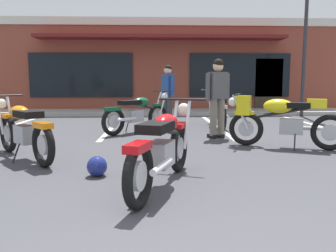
% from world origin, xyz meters
% --- Properties ---
extents(ground_plane, '(80.00, 80.00, 0.00)m').
position_xyz_m(ground_plane, '(0.00, 3.73, 0.00)').
color(ground_plane, '#3D3D42').
extents(sidewalk_kerb, '(22.00, 1.80, 0.14)m').
position_xyz_m(sidewalk_kerb, '(0.00, 11.52, 0.07)').
color(sidewalk_kerb, '#A8A59E').
rests_on(sidewalk_kerb, ground_plane).
extents(brick_storefront_building, '(15.55, 6.48, 3.65)m').
position_xyz_m(brick_storefront_building, '(0.00, 15.16, 1.83)').
color(brick_storefront_building, brown).
rests_on(brick_storefront_building, ground_plane).
extents(painted_stall_lines, '(8.48, 4.80, 0.01)m').
position_xyz_m(painted_stall_lines, '(0.00, 7.92, 0.00)').
color(painted_stall_lines, silver).
rests_on(painted_stall_lines, ground_plane).
extents(motorcycle_foreground_classic, '(1.00, 2.03, 0.98)m').
position_xyz_m(motorcycle_foreground_classic, '(-0.18, 2.55, 0.46)').
color(motorcycle_foreground_classic, black).
rests_on(motorcycle_foreground_classic, ground_plane).
extents(motorcycle_black_cruiser, '(1.63, 1.68, 0.98)m').
position_xyz_m(motorcycle_black_cruiser, '(-0.67, 6.87, 0.46)').
color(motorcycle_black_cruiser, black).
rests_on(motorcycle_black_cruiser, ground_plane).
extents(motorcycle_silver_naked, '(2.00, 1.09, 0.98)m').
position_xyz_m(motorcycle_silver_naked, '(2.01, 4.83, 0.53)').
color(motorcycle_silver_naked, black).
rests_on(motorcycle_silver_naked, ground_plane).
extents(motorcycle_blue_standard, '(1.56, 1.74, 0.98)m').
position_xyz_m(motorcycle_blue_standard, '(-2.31, 4.07, 0.46)').
color(motorcycle_blue_standard, black).
rests_on(motorcycle_blue_standard, ground_plane).
extents(motorcycle_green_cafe_racer, '(0.66, 2.11, 0.98)m').
position_xyz_m(motorcycle_green_cafe_racer, '(1.38, 7.65, 0.46)').
color(motorcycle_green_cafe_racer, black).
rests_on(motorcycle_green_cafe_racer, ground_plane).
extents(person_by_back_row, '(0.58, 0.39, 1.68)m').
position_xyz_m(person_by_back_row, '(1.06, 5.95, 0.95)').
color(person_by_back_row, black).
rests_on(person_by_back_row, ground_plane).
extents(person_near_building, '(0.40, 0.58, 1.68)m').
position_xyz_m(person_near_building, '(0.11, 8.68, 0.95)').
color(person_near_building, black).
rests_on(person_near_building, ground_plane).
extents(helmet_on_pavement, '(0.26, 0.26, 0.26)m').
position_xyz_m(helmet_on_pavement, '(-1.01, 3.01, 0.13)').
color(helmet_on_pavement, navy).
rests_on(helmet_on_pavement, ground_plane).
extents(parking_lot_lamp_post, '(0.24, 0.76, 5.18)m').
position_xyz_m(parking_lot_lamp_post, '(4.82, 10.32, 3.33)').
color(parking_lot_lamp_post, '#2D2D33').
rests_on(parking_lot_lamp_post, ground_plane).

